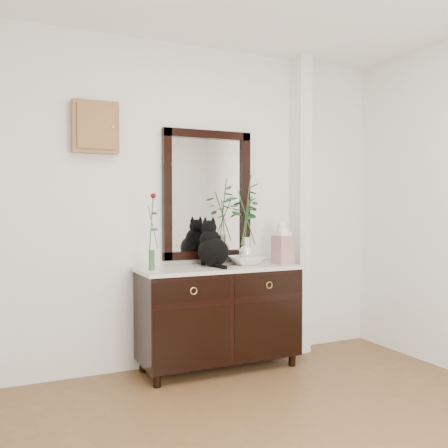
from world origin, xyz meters
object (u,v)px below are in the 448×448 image
cat (213,243)px  ginger_jar (283,241)px  lotus_bowl (246,260)px  sideboard (219,312)px

cat → ginger_jar: size_ratio=1.01×
cat → lotus_bowl: 0.34m
cat → ginger_jar: (0.61, -0.09, -0.00)m
lotus_bowl → ginger_jar: (0.31, -0.08, 0.16)m
ginger_jar → lotus_bowl: bearing=166.3°
sideboard → cat: (-0.04, 0.03, 0.57)m
lotus_bowl → ginger_jar: 0.35m
sideboard → cat: cat is taller
sideboard → ginger_jar: 0.81m
sideboard → lotus_bowl: bearing=2.3°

